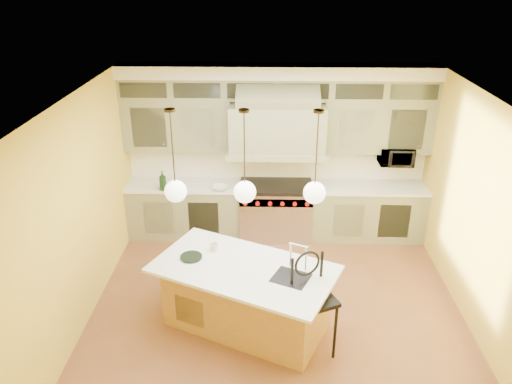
{
  "coord_description": "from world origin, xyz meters",
  "views": [
    {
      "loc": [
        -0.13,
        -5.45,
        4.32
      ],
      "look_at": [
        -0.3,
        0.7,
        1.48
      ],
      "focal_mm": 35.0,
      "sensor_mm": 36.0,
      "label": 1
    }
  ],
  "objects_px": {
    "range": "(276,210)",
    "counter_stool": "(312,299)",
    "kitchen_island": "(246,295)",
    "microwave": "(396,156)"
  },
  "relations": [
    {
      "from": "kitchen_island",
      "to": "microwave",
      "type": "distance_m",
      "value": 3.57
    },
    {
      "from": "range",
      "to": "counter_stool",
      "type": "height_order",
      "value": "counter_stool"
    },
    {
      "from": "range",
      "to": "counter_stool",
      "type": "xyz_separation_m",
      "value": [
        0.4,
        -2.82,
        0.27
      ]
    },
    {
      "from": "kitchen_island",
      "to": "counter_stool",
      "type": "distance_m",
      "value": 0.95
    },
    {
      "from": "kitchen_island",
      "to": "microwave",
      "type": "relative_size",
      "value": 4.6
    },
    {
      "from": "range",
      "to": "counter_stool",
      "type": "distance_m",
      "value": 2.87
    },
    {
      "from": "counter_stool",
      "to": "microwave",
      "type": "height_order",
      "value": "microwave"
    },
    {
      "from": "counter_stool",
      "to": "microwave",
      "type": "xyz_separation_m",
      "value": [
        1.55,
        2.93,
        0.69
      ]
    },
    {
      "from": "kitchen_island",
      "to": "counter_stool",
      "type": "relative_size",
      "value": 1.9
    },
    {
      "from": "kitchen_island",
      "to": "counter_stool",
      "type": "bearing_deg",
      "value": -3.54
    }
  ]
}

